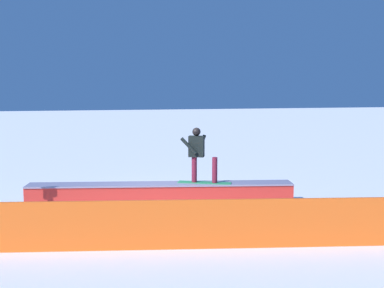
# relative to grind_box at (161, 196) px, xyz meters

# --- Properties ---
(ground_plane) EXTENTS (120.00, 120.00, 0.00)m
(ground_plane) POSITION_rel_grind_box_xyz_m (0.00, 0.00, -0.28)
(ground_plane) COLOR white
(grind_box) EXTENTS (6.97, 1.99, 0.61)m
(grind_box) POSITION_rel_grind_box_xyz_m (0.00, 0.00, 0.00)
(grind_box) COLOR red
(grind_box) RESTS_ON ground_plane
(snowboarder) EXTENTS (1.41, 0.86, 1.47)m
(snowboarder) POSITION_rel_grind_box_xyz_m (-1.00, 0.16, 1.13)
(snowboarder) COLOR #2B8B52
(snowboarder) RESTS_ON grind_box
(safety_fence) EXTENTS (10.86, 2.21, 0.97)m
(safety_fence) POSITION_rel_grind_box_xyz_m (0.00, 3.53, 0.21)
(safety_fence) COLOR orange
(safety_fence) RESTS_ON ground_plane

